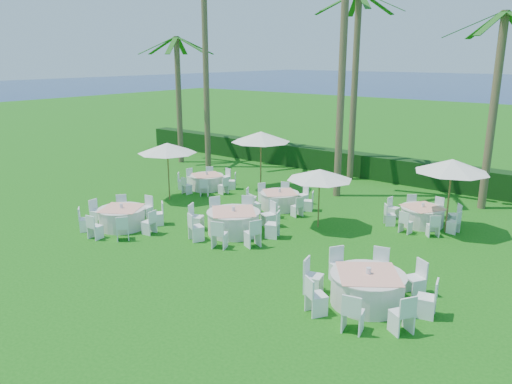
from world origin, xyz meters
TOP-DOWN VIEW (x-y plane):
  - ground at (0.00, 0.00)m, footprint 120.00×120.00m
  - hedge at (0.00, 12.00)m, footprint 34.00×1.00m
  - banquet_table_a at (-4.59, -0.94)m, footprint 3.04×3.04m
  - banquet_table_b at (-0.94, 1.13)m, footprint 3.25×3.25m
  - banquet_table_c at (5.18, -0.77)m, footprint 3.36×3.36m
  - banquet_table_d at (-5.95, 5.03)m, footprint 2.77×2.77m
  - banquet_table_e at (-1.39, 4.60)m, footprint 2.75×2.75m
  - banquet_table_f at (4.04, 6.19)m, footprint 2.82×2.82m
  - umbrella_a at (-6.05, 2.72)m, footprint 2.56×2.56m
  - umbrella_b at (1.10, 3.58)m, footprint 2.41×2.41m
  - umbrella_c at (-3.87, 6.53)m, footprint 2.77×2.77m
  - umbrella_d at (5.00, 5.98)m, footprint 2.57×2.57m
  - palm_a at (-9.31, 8.67)m, footprint 4.35×4.29m
  - palm_b at (-1.52, 11.04)m, footprint 4.39×4.18m
  - palm_c at (-0.50, 7.84)m, footprint 4.36×4.26m
  - palm_d at (5.23, 9.87)m, footprint 4.23×4.38m
  - palm_f at (-11.52, 8.65)m, footprint 4.41×4.06m

SIDE VIEW (x-z plane):
  - ground at x=0.00m, z-range 0.00..0.00m
  - banquet_table_d at x=-5.95m, z-range -0.06..0.79m
  - banquet_table_e at x=-1.39m, z-range -0.06..0.80m
  - banquet_table_f at x=4.04m, z-range -0.06..0.81m
  - banquet_table_a at x=-4.59m, z-range -0.06..0.86m
  - banquet_table_b at x=-0.94m, z-range -0.06..0.94m
  - banquet_table_c at x=5.18m, z-range -0.06..0.95m
  - hedge at x=0.00m, z-range 0.00..1.20m
  - umbrella_b at x=1.10m, z-range 0.91..3.12m
  - umbrella_a at x=-6.05m, z-range 1.04..3.57m
  - umbrella_d at x=5.00m, z-range 1.11..3.79m
  - umbrella_c at x=-3.87m, z-range 1.15..3.93m
  - palm_f at x=-11.52m, z-range 0.43..7.66m
  - palm_d at x=5.23m, z-range 0.44..8.28m
  - palm_b at x=-1.52m, z-range 0.46..9.57m
  - palm_c at x=-0.50m, z-range 0.48..11.67m
  - palm_a at x=-9.31m, z-range 0.49..12.23m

